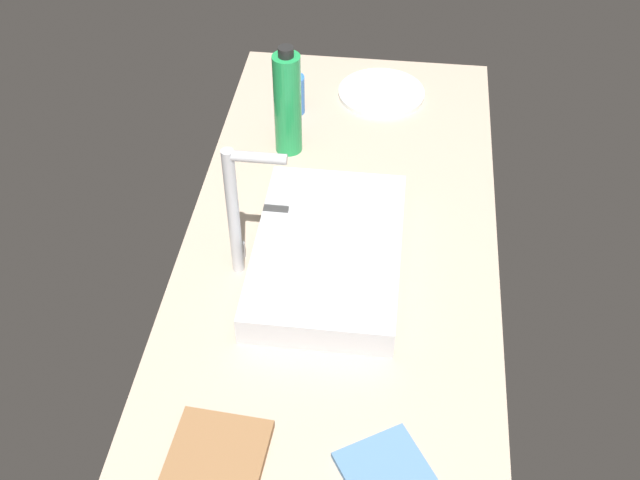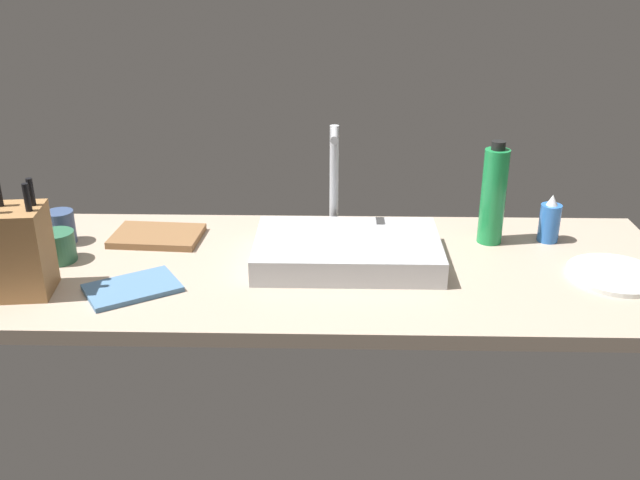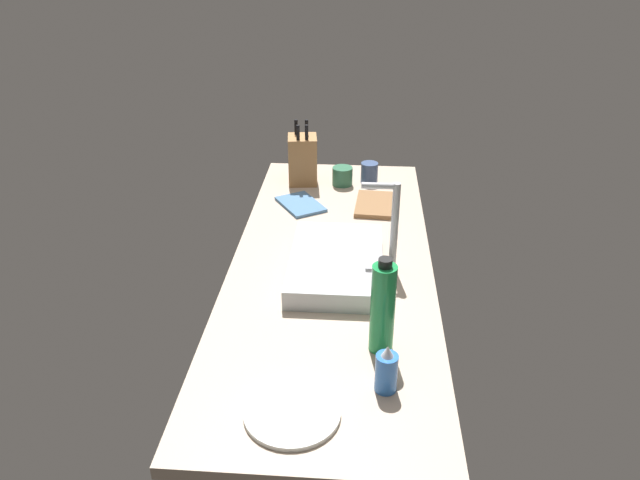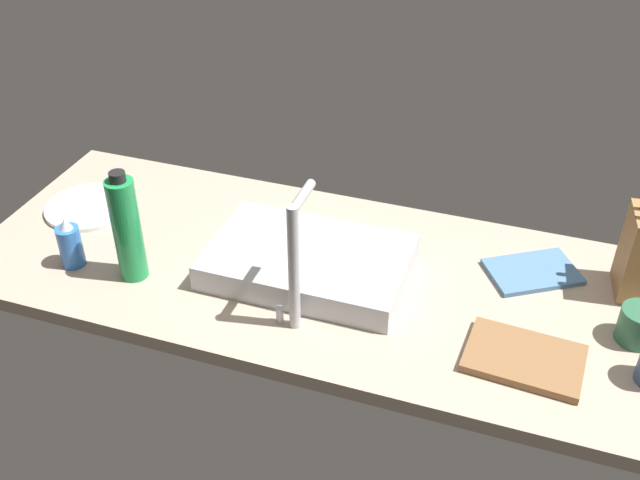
% 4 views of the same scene
% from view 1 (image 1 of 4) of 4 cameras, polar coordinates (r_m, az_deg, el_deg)
% --- Properties ---
extents(countertop_slab, '(1.76, 0.66, 0.04)m').
position_cam_1_polar(countertop_slab, '(1.61, 0.94, -3.91)').
color(countertop_slab, tan).
rests_on(countertop_slab, ground).
extents(sink_basin, '(0.46, 0.29, 0.06)m').
position_cam_1_polar(sink_basin, '(1.63, 0.57, -0.94)').
color(sink_basin, '#B7BABF').
rests_on(sink_basin, countertop_slab).
extents(faucet, '(0.05, 0.12, 0.30)m').
position_cam_1_polar(faucet, '(1.53, -5.86, 2.47)').
color(faucet, '#B7BABF').
rests_on(faucet, countertop_slab).
extents(cutting_board, '(0.24, 0.17, 0.02)m').
position_cam_1_polar(cutting_board, '(1.35, -7.78, -16.30)').
color(cutting_board, brown).
rests_on(cutting_board, countertop_slab).
extents(soap_bottle, '(0.05, 0.05, 0.13)m').
position_cam_1_polar(soap_bottle, '(2.04, -1.88, 10.44)').
color(soap_bottle, blue).
rests_on(soap_bottle, countertop_slab).
extents(water_bottle, '(0.06, 0.06, 0.27)m').
position_cam_1_polar(water_bottle, '(1.87, -2.33, 9.70)').
color(water_bottle, '#1E8E47').
rests_on(water_bottle, countertop_slab).
extents(dinner_plate, '(0.23, 0.23, 0.01)m').
position_cam_1_polar(dinner_plate, '(2.14, 4.39, 10.41)').
color(dinner_plate, silver).
rests_on(dinner_plate, countertop_slab).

